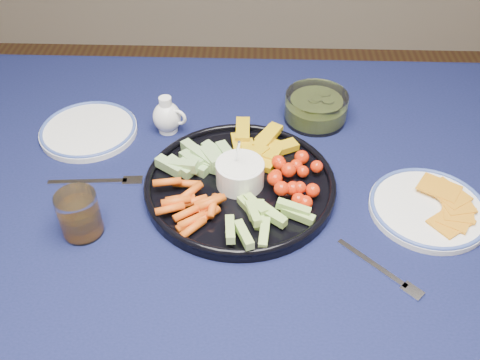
{
  "coord_description": "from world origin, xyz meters",
  "views": [
    {
      "loc": [
        0.06,
        -0.7,
        1.43
      ],
      "look_at": [
        0.04,
        0.04,
        0.77
      ],
      "focal_mm": 40.0,
      "sensor_mm": 36.0,
      "label": 1
    }
  ],
  "objects_px": {
    "crudite_platter": "(239,181)",
    "juice_tumbler": "(80,217)",
    "cheese_plate": "(429,207)",
    "dining_table": "(221,235)",
    "creamer_pitcher": "(167,117)",
    "pickle_bowl": "(316,108)",
    "side_plate_extra": "(89,130)"
  },
  "relations": [
    {
      "from": "crudite_platter",
      "to": "cheese_plate",
      "type": "distance_m",
      "value": 0.35
    },
    {
      "from": "cheese_plate",
      "to": "dining_table",
      "type": "bearing_deg",
      "value": 178.66
    },
    {
      "from": "crudite_platter",
      "to": "pickle_bowl",
      "type": "bearing_deg",
      "value": 55.7
    },
    {
      "from": "cheese_plate",
      "to": "pickle_bowl",
      "type": "bearing_deg",
      "value": 123.41
    },
    {
      "from": "dining_table",
      "to": "creamer_pitcher",
      "type": "relative_size",
      "value": 20.16
    },
    {
      "from": "creamer_pitcher",
      "to": "pickle_bowl",
      "type": "relative_size",
      "value": 0.61
    },
    {
      "from": "dining_table",
      "to": "crudite_platter",
      "type": "distance_m",
      "value": 0.12
    },
    {
      "from": "side_plate_extra",
      "to": "cheese_plate",
      "type": "bearing_deg",
      "value": -17.49
    },
    {
      "from": "crudite_platter",
      "to": "cheese_plate",
      "type": "relative_size",
      "value": 1.7
    },
    {
      "from": "dining_table",
      "to": "juice_tumbler",
      "type": "relative_size",
      "value": 20.06
    },
    {
      "from": "dining_table",
      "to": "creamer_pitcher",
      "type": "bearing_deg",
      "value": 119.45
    },
    {
      "from": "pickle_bowl",
      "to": "cheese_plate",
      "type": "distance_m",
      "value": 0.34
    },
    {
      "from": "pickle_bowl",
      "to": "juice_tumbler",
      "type": "relative_size",
      "value": 1.63
    },
    {
      "from": "cheese_plate",
      "to": "side_plate_extra",
      "type": "relative_size",
      "value": 1.03
    },
    {
      "from": "juice_tumbler",
      "to": "side_plate_extra",
      "type": "xyz_separation_m",
      "value": [
        -0.06,
        0.28,
        -0.03
      ]
    },
    {
      "from": "crudite_platter",
      "to": "juice_tumbler",
      "type": "xyz_separation_m",
      "value": [
        -0.27,
        -0.12,
        0.02
      ]
    },
    {
      "from": "creamer_pitcher",
      "to": "pickle_bowl",
      "type": "xyz_separation_m",
      "value": [
        0.32,
        0.05,
        -0.01
      ]
    },
    {
      "from": "creamer_pitcher",
      "to": "side_plate_extra",
      "type": "xyz_separation_m",
      "value": [
        -0.17,
        -0.02,
        -0.03
      ]
    },
    {
      "from": "creamer_pitcher",
      "to": "cheese_plate",
      "type": "height_order",
      "value": "creamer_pitcher"
    },
    {
      "from": "cheese_plate",
      "to": "crudite_platter",
      "type": "bearing_deg",
      "value": 172.3
    },
    {
      "from": "crudite_platter",
      "to": "juice_tumbler",
      "type": "distance_m",
      "value": 0.29
    },
    {
      "from": "creamer_pitcher",
      "to": "dining_table",
      "type": "bearing_deg",
      "value": -60.55
    },
    {
      "from": "creamer_pitcher",
      "to": "juice_tumbler",
      "type": "distance_m",
      "value": 0.32
    },
    {
      "from": "dining_table",
      "to": "side_plate_extra",
      "type": "distance_m",
      "value": 0.37
    },
    {
      "from": "crudite_platter",
      "to": "cheese_plate",
      "type": "height_order",
      "value": "crudite_platter"
    },
    {
      "from": "pickle_bowl",
      "to": "juice_tumbler",
      "type": "xyz_separation_m",
      "value": [
        -0.42,
        -0.35,
        0.01
      ]
    },
    {
      "from": "cheese_plate",
      "to": "juice_tumbler",
      "type": "distance_m",
      "value": 0.61
    },
    {
      "from": "dining_table",
      "to": "cheese_plate",
      "type": "xyz_separation_m",
      "value": [
        0.38,
        -0.01,
        0.1
      ]
    },
    {
      "from": "dining_table",
      "to": "juice_tumbler",
      "type": "bearing_deg",
      "value": -161.15
    },
    {
      "from": "crudite_platter",
      "to": "creamer_pitcher",
      "type": "bearing_deg",
      "value": 131.07
    },
    {
      "from": "juice_tumbler",
      "to": "side_plate_extra",
      "type": "height_order",
      "value": "juice_tumbler"
    },
    {
      "from": "dining_table",
      "to": "crudite_platter",
      "type": "relative_size",
      "value": 4.65
    }
  ]
}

